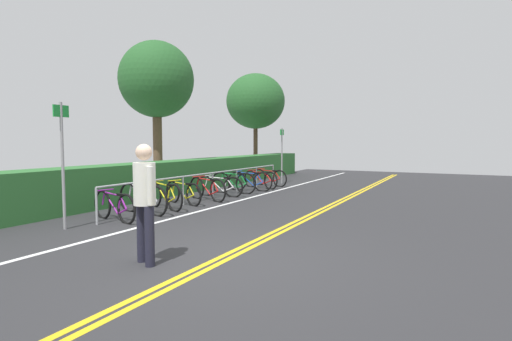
{
  "coord_description": "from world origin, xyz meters",
  "views": [
    {
      "loc": [
        -5.14,
        -3.23,
        1.81
      ],
      "look_at": [
        4.69,
        1.84,
        1.0
      ],
      "focal_mm": 28.22,
      "sensor_mm": 36.0,
      "label": 1
    }
  ],
  "objects_px": {
    "bicycle_6": "(233,183)",
    "sign_post_near": "(62,154)",
    "bike_rack": "(213,179)",
    "bicycle_2": "(164,196)",
    "bicycle_7": "(250,181)",
    "bicycle_9": "(269,178)",
    "tree_far_right": "(256,101)",
    "bicycle_4": "(207,189)",
    "bicycle_3": "(183,193)",
    "bicycle_8": "(260,179)",
    "tree_mid": "(157,81)",
    "bicycle_1": "(143,199)",
    "bicycle_5": "(219,186)",
    "sign_post_far": "(282,150)",
    "pedestrian": "(145,195)",
    "bicycle_0": "(114,206)"
  },
  "relations": [
    {
      "from": "sign_post_far",
      "to": "tree_far_right",
      "type": "bearing_deg",
      "value": 42.46
    },
    {
      "from": "bike_rack",
      "to": "sign_post_near",
      "type": "bearing_deg",
      "value": 177.35
    },
    {
      "from": "bicycle_4",
      "to": "bicycle_7",
      "type": "height_order",
      "value": "bicycle_7"
    },
    {
      "from": "bicycle_0",
      "to": "bicycle_1",
      "type": "bearing_deg",
      "value": 3.78
    },
    {
      "from": "bicycle_4",
      "to": "pedestrian",
      "type": "distance_m",
      "value": 6.42
    },
    {
      "from": "bicycle_3",
      "to": "bicycle_4",
      "type": "distance_m",
      "value": 0.95
    },
    {
      "from": "pedestrian",
      "to": "sign_post_near",
      "type": "bearing_deg",
      "value": 71.87
    },
    {
      "from": "bicycle_4",
      "to": "tree_far_right",
      "type": "height_order",
      "value": "tree_far_right"
    },
    {
      "from": "bicycle_3",
      "to": "tree_mid",
      "type": "xyz_separation_m",
      "value": [
        2.66,
        3.22,
        3.75
      ]
    },
    {
      "from": "sign_post_near",
      "to": "tree_far_right",
      "type": "height_order",
      "value": "tree_far_right"
    },
    {
      "from": "bike_rack",
      "to": "bicycle_2",
      "type": "relative_size",
      "value": 5.31
    },
    {
      "from": "bicycle_3",
      "to": "tree_far_right",
      "type": "height_order",
      "value": "tree_far_right"
    },
    {
      "from": "sign_post_far",
      "to": "bicycle_7",
      "type": "bearing_deg",
      "value": 179.76
    },
    {
      "from": "bicycle_3",
      "to": "bicycle_5",
      "type": "height_order",
      "value": "bicycle_5"
    },
    {
      "from": "bicycle_3",
      "to": "bicycle_6",
      "type": "distance_m",
      "value": 2.72
    },
    {
      "from": "bicycle_6",
      "to": "sign_post_near",
      "type": "xyz_separation_m",
      "value": [
        -6.49,
        0.19,
        1.17
      ]
    },
    {
      "from": "bicycle_2",
      "to": "bicycle_4",
      "type": "bearing_deg",
      "value": -3.78
    },
    {
      "from": "tree_mid",
      "to": "bicycle_2",
      "type": "bearing_deg",
      "value": -137.26
    },
    {
      "from": "bicycle_3",
      "to": "bicycle_8",
      "type": "relative_size",
      "value": 0.95
    },
    {
      "from": "tree_mid",
      "to": "bicycle_1",
      "type": "bearing_deg",
      "value": -143.06
    },
    {
      "from": "bicycle_6",
      "to": "bicycle_7",
      "type": "relative_size",
      "value": 1.01
    },
    {
      "from": "bicycle_7",
      "to": "bicycle_2",
      "type": "bearing_deg",
      "value": 177.72
    },
    {
      "from": "pedestrian",
      "to": "bike_rack",
      "type": "bearing_deg",
      "value": 25.15
    },
    {
      "from": "bicycle_5",
      "to": "tree_mid",
      "type": "relative_size",
      "value": 0.31
    },
    {
      "from": "bicycle_7",
      "to": "bicycle_5",
      "type": "bearing_deg",
      "value": 173.44
    },
    {
      "from": "bicycle_6",
      "to": "pedestrian",
      "type": "xyz_separation_m",
      "value": [
        -7.51,
        -2.94,
        0.66
      ]
    },
    {
      "from": "bicycle_8",
      "to": "sign_post_near",
      "type": "xyz_separation_m",
      "value": [
        -8.33,
        0.32,
        1.2
      ]
    },
    {
      "from": "sign_post_far",
      "to": "tree_mid",
      "type": "bearing_deg",
      "value": 137.46
    },
    {
      "from": "bicycle_9",
      "to": "pedestrian",
      "type": "relative_size",
      "value": 0.98
    },
    {
      "from": "bicycle_3",
      "to": "bicycle_9",
      "type": "distance_m",
      "value": 5.42
    },
    {
      "from": "bicycle_8",
      "to": "bicycle_9",
      "type": "bearing_deg",
      "value": 2.01
    },
    {
      "from": "bicycle_2",
      "to": "tree_mid",
      "type": "distance_m",
      "value": 6.11
    },
    {
      "from": "bicycle_7",
      "to": "bicycle_9",
      "type": "height_order",
      "value": "bicycle_7"
    },
    {
      "from": "bicycle_9",
      "to": "sign_post_near",
      "type": "distance_m",
      "value": 9.27
    },
    {
      "from": "bicycle_0",
      "to": "bicycle_3",
      "type": "xyz_separation_m",
      "value": [
        2.67,
        0.12,
        -0.01
      ]
    },
    {
      "from": "bicycle_2",
      "to": "tree_mid",
      "type": "xyz_separation_m",
      "value": [
        3.56,
        3.29,
        3.72
      ]
    },
    {
      "from": "bicycle_2",
      "to": "bicycle_8",
      "type": "xyz_separation_m",
      "value": [
        5.46,
        -0.13,
        -0.02
      ]
    },
    {
      "from": "bicycle_8",
      "to": "bicycle_7",
      "type": "bearing_deg",
      "value": -176.87
    },
    {
      "from": "bike_rack",
      "to": "bicycle_2",
      "type": "xyz_separation_m",
      "value": [
        -2.26,
        0.05,
        -0.27
      ]
    },
    {
      "from": "bicycle_0",
      "to": "bicycle_6",
      "type": "distance_m",
      "value": 5.39
    },
    {
      "from": "bicycle_5",
      "to": "bicycle_8",
      "type": "distance_m",
      "value": 2.71
    },
    {
      "from": "bicycle_1",
      "to": "bicycle_5",
      "type": "distance_m",
      "value": 3.54
    },
    {
      "from": "bicycle_4",
      "to": "sign_post_near",
      "type": "height_order",
      "value": "sign_post_near"
    },
    {
      "from": "bicycle_8",
      "to": "pedestrian",
      "type": "height_order",
      "value": "pedestrian"
    },
    {
      "from": "bicycle_6",
      "to": "sign_post_near",
      "type": "bearing_deg",
      "value": 178.35
    },
    {
      "from": "bicycle_2",
      "to": "sign_post_far",
      "type": "bearing_deg",
      "value": -1.48
    },
    {
      "from": "bicycle_1",
      "to": "tree_far_right",
      "type": "bearing_deg",
      "value": 13.36
    },
    {
      "from": "bicycle_2",
      "to": "bicycle_5",
      "type": "relative_size",
      "value": 1.0
    },
    {
      "from": "pedestrian",
      "to": "tree_far_right",
      "type": "distance_m",
      "value": 15.74
    },
    {
      "from": "bicycle_0",
      "to": "bicycle_3",
      "type": "distance_m",
      "value": 2.68
    }
  ]
}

